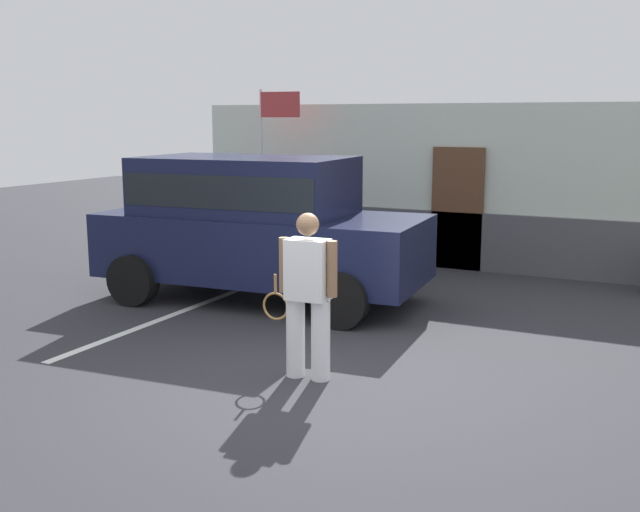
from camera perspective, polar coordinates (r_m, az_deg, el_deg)
ground_plane at (r=7.48m, az=-0.85°, el=-9.75°), size 40.00×40.00×0.00m
parking_stripe_0 at (r=10.16m, az=-11.27°, el=-4.46°), size 0.12×4.40×0.01m
house_frontage at (r=13.13m, az=12.07°, el=4.78°), size 10.77×0.40×2.84m
parked_suv at (r=10.66m, az=-4.96°, el=2.68°), size 4.73×2.44×2.05m
tennis_player_man at (r=7.41m, az=-0.97°, el=-2.93°), size 0.89×0.28×1.68m
flag_pole at (r=13.74m, az=-3.82°, el=8.63°), size 0.80×0.11×3.10m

